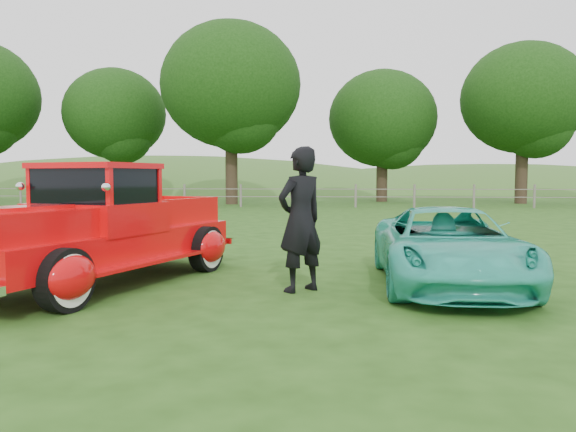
# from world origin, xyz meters

# --- Properties ---
(ground) EXTENTS (140.00, 140.00, 0.00)m
(ground) POSITION_xyz_m (0.00, 0.00, 0.00)
(ground) COLOR #224512
(ground) RESTS_ON ground
(distant_hills) EXTENTS (116.00, 60.00, 18.00)m
(distant_hills) POSITION_xyz_m (-4.08, 59.46, -4.55)
(distant_hills) COLOR #3E6926
(distant_hills) RESTS_ON ground
(fence_line) EXTENTS (48.00, 0.12, 1.20)m
(fence_line) POSITION_xyz_m (0.00, 22.00, 0.60)
(fence_line) COLOR slate
(fence_line) RESTS_ON ground
(tree_mid_west) EXTENTS (6.40, 6.40, 8.46)m
(tree_mid_west) POSITION_xyz_m (-12.00, 28.00, 5.55)
(tree_mid_west) COLOR #302218
(tree_mid_west) RESTS_ON ground
(tree_near_west) EXTENTS (8.00, 8.00, 10.42)m
(tree_near_west) POSITION_xyz_m (-4.00, 25.00, 6.80)
(tree_near_west) COLOR #302218
(tree_near_west) RESTS_ON ground
(tree_near_east) EXTENTS (6.80, 6.80, 8.33)m
(tree_near_east) POSITION_xyz_m (5.00, 29.00, 5.25)
(tree_near_east) COLOR #302218
(tree_near_east) RESTS_ON ground
(tree_mid_east) EXTENTS (7.20, 7.20, 9.44)m
(tree_mid_east) POSITION_xyz_m (13.00, 27.00, 6.17)
(tree_mid_east) COLOR #302218
(tree_mid_east) RESTS_ON ground
(red_pickup) EXTENTS (3.37, 5.28, 1.78)m
(red_pickup) POSITION_xyz_m (-1.78, 0.79, 0.80)
(red_pickup) COLOR black
(red_pickup) RESTS_ON ground
(teal_sedan) EXTENTS (2.00, 4.15, 1.14)m
(teal_sedan) POSITION_xyz_m (3.29, 1.01, 0.57)
(teal_sedan) COLOR #2DB79E
(teal_sedan) RESTS_ON ground
(man) EXTENTS (0.86, 0.84, 2.00)m
(man) POSITION_xyz_m (1.19, 0.49, 1.00)
(man) COLOR black
(man) RESTS_ON ground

